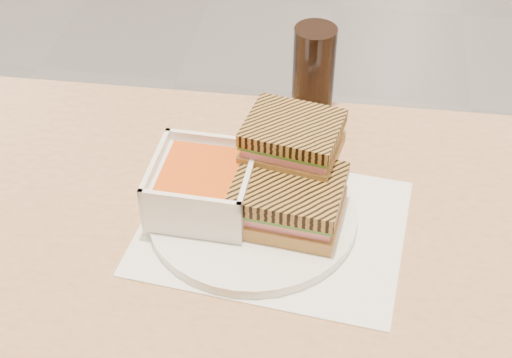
% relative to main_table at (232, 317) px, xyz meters
% --- Properties ---
extents(main_table, '(1.22, 0.74, 0.75)m').
position_rel_main_table_xyz_m(main_table, '(0.00, 0.00, 0.00)').
color(main_table, tan).
rests_on(main_table, ground).
extents(tray_liner, '(0.36, 0.29, 0.00)m').
position_rel_main_table_xyz_m(tray_liner, '(0.04, 0.06, 0.11)').
color(tray_liner, white).
rests_on(tray_liner, main_table).
extents(plate, '(0.27, 0.27, 0.01)m').
position_rel_main_table_xyz_m(plate, '(0.02, 0.07, 0.12)').
color(plate, white).
rests_on(plate, tray_liner).
extents(soup_bowl, '(0.13, 0.13, 0.07)m').
position_rel_main_table_xyz_m(soup_bowl, '(-0.05, 0.07, 0.16)').
color(soup_bowl, white).
rests_on(soup_bowl, plate).
extents(panini_lower, '(0.14, 0.12, 0.06)m').
position_rel_main_table_xyz_m(panini_lower, '(0.06, 0.07, 0.16)').
color(panini_lower, olive).
rests_on(panini_lower, plate).
extents(panini_upper, '(0.13, 0.12, 0.05)m').
position_rel_main_table_xyz_m(panini_upper, '(0.06, 0.13, 0.21)').
color(panini_upper, olive).
rests_on(panini_upper, panini_lower).
extents(cola_glass, '(0.06, 0.06, 0.14)m').
position_rel_main_table_xyz_m(cola_glass, '(0.06, 0.34, 0.18)').
color(cola_glass, black).
rests_on(cola_glass, main_table).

